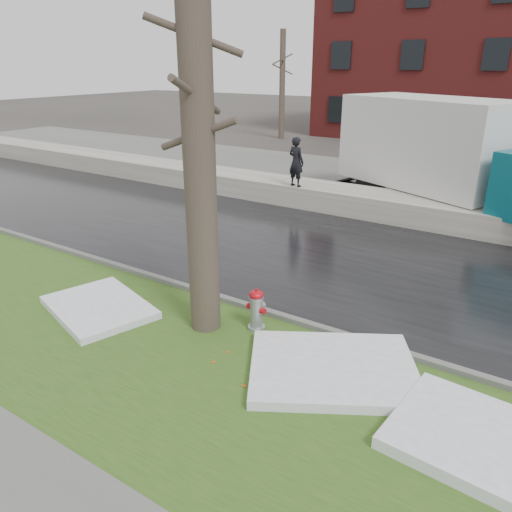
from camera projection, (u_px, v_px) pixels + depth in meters
The scene contains 15 objects.
ground at pixel (227, 334), 9.15m from camera, with size 120.00×120.00×0.00m, color #47423D.
verge at pixel (182, 366), 8.17m from camera, with size 60.00×4.50×0.04m, color #2B4F1A.
road at pixel (333, 258), 12.64m from camera, with size 60.00×7.00×0.03m, color black.
parking_lot at pixel (428, 191), 19.23m from camera, with size 60.00×9.00×0.03m, color slate.
curb at pixel (257, 310), 9.90m from camera, with size 60.00×0.15×0.14m, color slate.
snowbank at pixel (391, 207), 15.76m from camera, with size 60.00×1.60×0.75m, color beige.
bg_tree_left at pixel (282, 84), 31.18m from camera, with size 1.40×1.62×6.50m.
bg_tree_center at pixel (397, 84), 31.20m from camera, with size 1.40×1.62×6.50m.
fire_hydrant at pixel (257, 308), 9.10m from camera, with size 0.40×0.35×0.82m.
tree at pixel (198, 139), 8.11m from camera, with size 1.42×1.67×6.86m.
box_truck at pixel (457, 156), 15.53m from camera, with size 10.59×6.00×3.61m.
worker at pixel (296, 162), 16.48m from camera, with size 0.60×0.39×1.64m, color black.
snow_patch_near at pixel (333, 369), 7.91m from camera, with size 2.60×2.00×0.16m, color white.
snow_patch_far at pixel (99, 307), 9.91m from camera, with size 2.20×1.60×0.14m, color white.
snow_patch_side at pixel (507, 452), 6.22m from camera, with size 2.80×1.80×0.18m, color white.
Camera 1 is at (4.86, -6.37, 4.67)m, focal length 35.00 mm.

